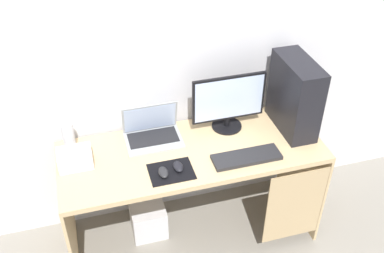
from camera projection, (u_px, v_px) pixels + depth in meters
The scene contains 13 objects.
ground_plane at pixel (192, 231), 3.24m from camera, with size 8.00×8.00×0.00m, color gray.
wall_back at pixel (176, 47), 2.74m from camera, with size 4.00×0.05×2.60m.
desk at pixel (196, 168), 2.87m from camera, with size 1.65×0.63×0.77m.
pc_tower at pixel (295, 96), 2.84m from camera, with size 0.18×0.42×0.49m, color black.
monitor at pixel (228, 103), 2.86m from camera, with size 0.48×0.20×0.39m.
laptop at pixel (152, 132), 2.85m from camera, with size 0.36×0.25×0.23m.
speaker at pixel (69, 137), 2.73m from camera, with size 0.07×0.07×0.20m, color silver.
projector at pixel (75, 158), 2.64m from camera, with size 0.20×0.14×0.11m, color silver.
keyboard at pixel (246, 157), 2.71m from camera, with size 0.42×0.14×0.02m, color #232326.
mousepad at pixel (171, 172), 2.62m from camera, with size 0.26×0.20×0.01m, color black.
mouse_left at pixel (178, 167), 2.63m from camera, with size 0.06×0.10×0.03m, color black.
mouse_right at pixel (163, 172), 2.59m from camera, with size 0.06×0.10×0.03m, color #232326.
subwoofer at pixel (148, 219), 3.18m from camera, with size 0.24×0.24×0.24m, color silver.
Camera 1 is at (-0.59, -2.06, 2.55)m, focal length 41.93 mm.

